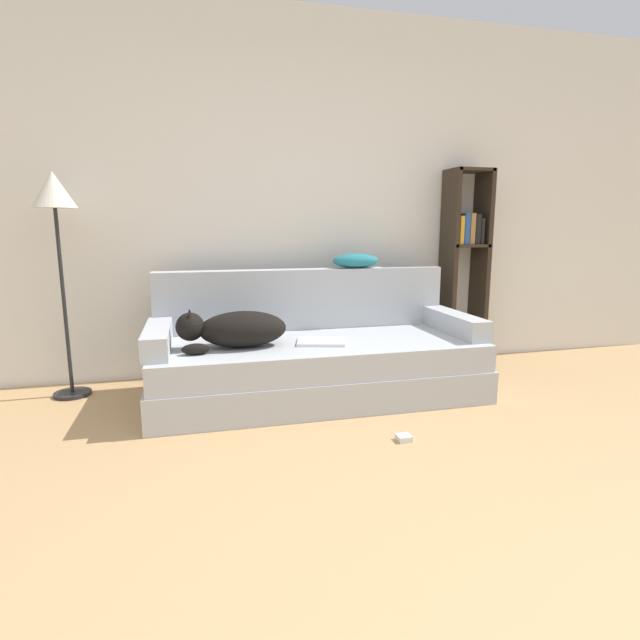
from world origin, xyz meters
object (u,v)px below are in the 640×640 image
at_px(throw_pillow, 356,261).
at_px(power_adapter, 404,438).
at_px(laptop, 321,341).
at_px(couch, 317,368).
at_px(floor_lamp, 55,210).
at_px(dog, 235,329).
at_px(bookshelf, 465,255).

relative_size(throw_pillow, power_adapter, 4.87).
distance_m(laptop, power_adapter, 0.87).
bearing_deg(power_adapter, laptop, 110.06).
relative_size(couch, floor_lamp, 1.47).
relative_size(couch, throw_pillow, 6.11).
bearing_deg(laptop, dog, -166.55).
height_order(laptop, power_adapter, laptop).
bearing_deg(throw_pillow, laptop, -128.03).
bearing_deg(laptop, power_adapter, -54.69).
xyz_separation_m(laptop, bookshelf, (1.36, 0.62, 0.50)).
xyz_separation_m(laptop, floor_lamp, (-1.61, 0.49, 0.83)).
height_order(bookshelf, power_adapter, bookshelf).
bearing_deg(dog, laptop, -1.81).
distance_m(couch, dog, 0.63).
distance_m(floor_lamp, power_adapter, 2.55).
xyz_separation_m(throw_pillow, bookshelf, (0.97, 0.12, 0.02)).
xyz_separation_m(couch, bookshelf, (1.37, 0.52, 0.71)).
xyz_separation_m(couch, throw_pillow, (0.40, 0.41, 0.68)).
bearing_deg(couch, dog, -171.39).
bearing_deg(bookshelf, floor_lamp, -177.53).
bearing_deg(couch, power_adapter, -71.77).
xyz_separation_m(floor_lamp, power_adapter, (1.88, -1.23, -1.21)).
bearing_deg(throw_pillow, power_adapter, -95.86).
distance_m(laptop, bookshelf, 1.58).
relative_size(floor_lamp, power_adapter, 20.21).
xyz_separation_m(couch, floor_lamp, (-1.60, 0.39, 1.04)).
bearing_deg(couch, laptop, -86.35).
distance_m(dog, laptop, 0.55).
relative_size(couch, laptop, 6.08).
distance_m(bookshelf, floor_lamp, 2.99).
xyz_separation_m(bookshelf, floor_lamp, (-2.97, -0.13, 0.33)).
xyz_separation_m(laptop, power_adapter, (0.27, -0.73, -0.38)).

